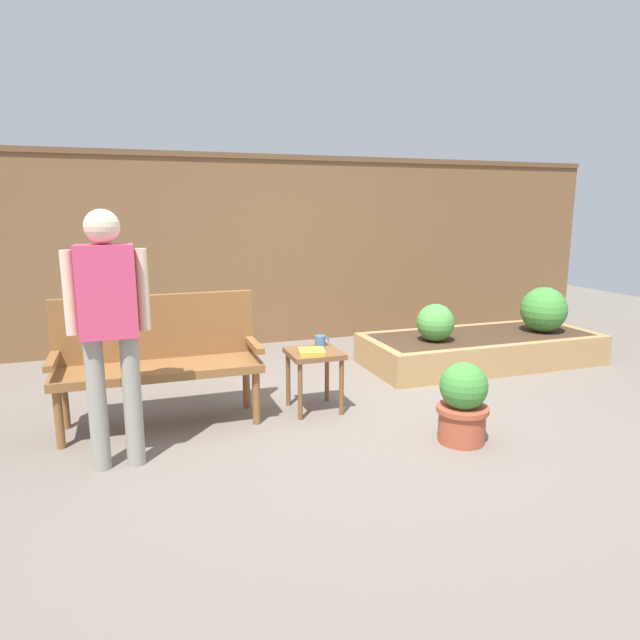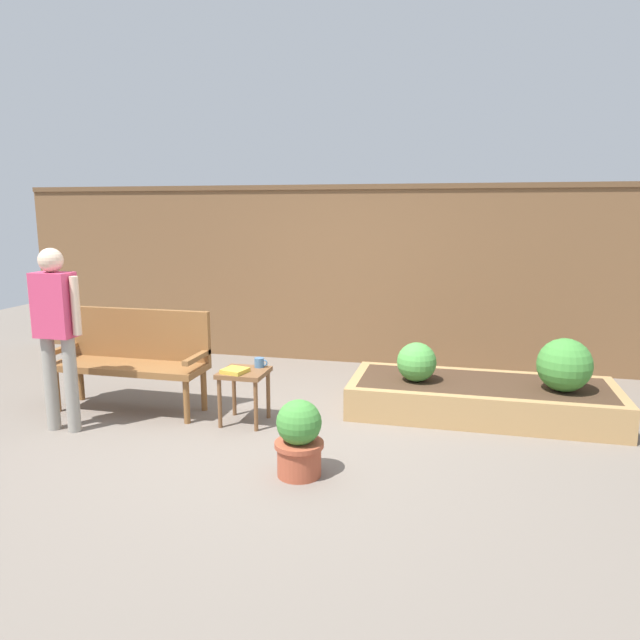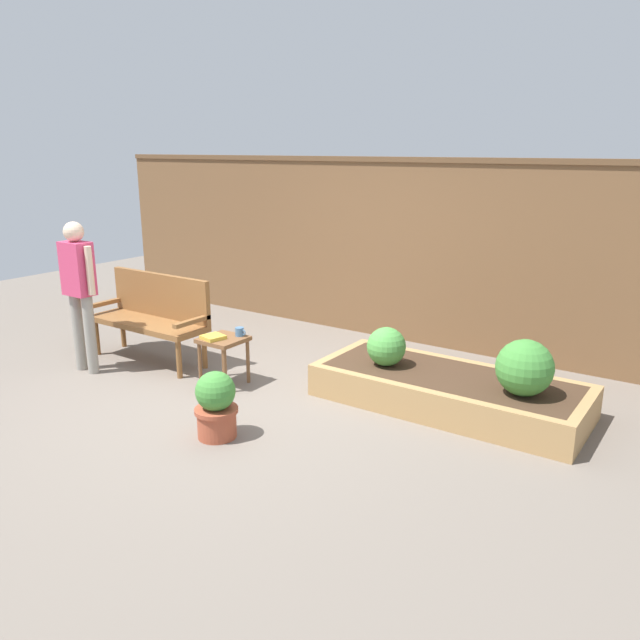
{
  "view_description": "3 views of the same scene",
  "coord_description": "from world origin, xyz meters",
  "px_view_note": "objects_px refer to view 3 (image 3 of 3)",
  "views": [
    {
      "loc": [
        -1.66,
        -3.7,
        1.56
      ],
      "look_at": [
        -0.18,
        0.59,
        0.65
      ],
      "focal_mm": 31.21,
      "sensor_mm": 36.0,
      "label": 1
    },
    {
      "loc": [
        1.49,
        -4.45,
        1.87
      ],
      "look_at": [
        0.29,
        0.44,
        0.92
      ],
      "focal_mm": 33.17,
      "sensor_mm": 36.0,
      "label": 2
    },
    {
      "loc": [
        3.72,
        -4.0,
        2.27
      ],
      "look_at": [
        0.54,
        0.63,
        0.71
      ],
      "focal_mm": 35.11,
      "sensor_mm": 36.0,
      "label": 3
    }
  ],
  "objects_px": {
    "side_table": "(223,346)",
    "book_on_table": "(213,337)",
    "garden_bench": "(153,311)",
    "shrub_near_bench": "(386,347)",
    "potted_boxwood": "(216,405)",
    "person_by_bench": "(79,284)",
    "shrub_far_corner": "(525,368)",
    "cup_on_table": "(240,332)"
  },
  "relations": [
    {
      "from": "side_table",
      "to": "shrub_near_bench",
      "type": "xyz_separation_m",
      "value": [
        1.45,
        0.65,
        0.08
      ]
    },
    {
      "from": "cup_on_table",
      "to": "shrub_near_bench",
      "type": "distance_m",
      "value": 1.44
    },
    {
      "from": "person_by_bench",
      "to": "book_on_table",
      "type": "bearing_deg",
      "value": 17.91
    },
    {
      "from": "shrub_near_bench",
      "to": "potted_boxwood",
      "type": "bearing_deg",
      "value": -114.08
    },
    {
      "from": "garden_bench",
      "to": "shrub_near_bench",
      "type": "height_order",
      "value": "garden_bench"
    },
    {
      "from": "shrub_far_corner",
      "to": "book_on_table",
      "type": "bearing_deg",
      "value": -165.21
    },
    {
      "from": "potted_boxwood",
      "to": "side_table",
      "type": "bearing_deg",
      "value": 129.91
    },
    {
      "from": "shrub_near_bench",
      "to": "shrub_far_corner",
      "type": "distance_m",
      "value": 1.28
    },
    {
      "from": "cup_on_table",
      "to": "book_on_table",
      "type": "xyz_separation_m",
      "value": [
        -0.15,
        -0.22,
        -0.02
      ]
    },
    {
      "from": "potted_boxwood",
      "to": "shrub_near_bench",
      "type": "relative_size",
      "value": 1.53
    },
    {
      "from": "garden_bench",
      "to": "book_on_table",
      "type": "bearing_deg",
      "value": -11.6
    },
    {
      "from": "book_on_table",
      "to": "potted_boxwood",
      "type": "distance_m",
      "value": 1.17
    },
    {
      "from": "cup_on_table",
      "to": "shrub_far_corner",
      "type": "xyz_separation_m",
      "value": [
        2.62,
        0.51,
        0.01
      ]
    },
    {
      "from": "garden_bench",
      "to": "potted_boxwood",
      "type": "relative_size",
      "value": 2.59
    },
    {
      "from": "shrub_near_bench",
      "to": "shrub_far_corner",
      "type": "bearing_deg",
      "value": 0.0
    },
    {
      "from": "shrub_near_bench",
      "to": "person_by_bench",
      "type": "distance_m",
      "value": 3.16
    },
    {
      "from": "side_table",
      "to": "shrub_far_corner",
      "type": "height_order",
      "value": "shrub_far_corner"
    },
    {
      "from": "book_on_table",
      "to": "person_by_bench",
      "type": "bearing_deg",
      "value": -149.34
    },
    {
      "from": "garden_bench",
      "to": "shrub_far_corner",
      "type": "distance_m",
      "value": 3.91
    },
    {
      "from": "cup_on_table",
      "to": "book_on_table",
      "type": "bearing_deg",
      "value": -123.65
    },
    {
      "from": "side_table",
      "to": "potted_boxwood",
      "type": "height_order",
      "value": "potted_boxwood"
    },
    {
      "from": "cup_on_table",
      "to": "shrub_far_corner",
      "type": "bearing_deg",
      "value": 11.02
    },
    {
      "from": "book_on_table",
      "to": "person_by_bench",
      "type": "relative_size",
      "value": 0.12
    },
    {
      "from": "side_table",
      "to": "person_by_bench",
      "type": "distance_m",
      "value": 1.63
    },
    {
      "from": "shrub_near_bench",
      "to": "book_on_table",
      "type": "bearing_deg",
      "value": -153.94
    },
    {
      "from": "potted_boxwood",
      "to": "book_on_table",
      "type": "bearing_deg",
      "value": 134.51
    },
    {
      "from": "garden_bench",
      "to": "book_on_table",
      "type": "xyz_separation_m",
      "value": [
        1.1,
        -0.23,
        -0.05
      ]
    },
    {
      "from": "shrub_near_bench",
      "to": "shrub_far_corner",
      "type": "relative_size",
      "value": 0.78
    },
    {
      "from": "garden_bench",
      "to": "cup_on_table",
      "type": "height_order",
      "value": "garden_bench"
    },
    {
      "from": "shrub_far_corner",
      "to": "person_by_bench",
      "type": "height_order",
      "value": "person_by_bench"
    },
    {
      "from": "potted_boxwood",
      "to": "person_by_bench",
      "type": "height_order",
      "value": "person_by_bench"
    },
    {
      "from": "book_on_table",
      "to": "garden_bench",
      "type": "bearing_deg",
      "value": -178.85
    },
    {
      "from": "garden_bench",
      "to": "person_by_bench",
      "type": "height_order",
      "value": "person_by_bench"
    },
    {
      "from": "shrub_near_bench",
      "to": "person_by_bench",
      "type": "height_order",
      "value": "person_by_bench"
    },
    {
      "from": "garden_bench",
      "to": "shrub_near_bench",
      "type": "distance_m",
      "value": 2.65
    },
    {
      "from": "side_table",
      "to": "person_by_bench",
      "type": "bearing_deg",
      "value": -159.61
    },
    {
      "from": "side_table",
      "to": "book_on_table",
      "type": "relative_size",
      "value": 2.48
    },
    {
      "from": "cup_on_table",
      "to": "person_by_bench",
      "type": "xyz_separation_m",
      "value": [
        -1.54,
        -0.67,
        0.41
      ]
    },
    {
      "from": "side_table",
      "to": "book_on_table",
      "type": "distance_m",
      "value": 0.14
    },
    {
      "from": "garden_bench",
      "to": "side_table",
      "type": "height_order",
      "value": "garden_bench"
    },
    {
      "from": "potted_boxwood",
      "to": "shrub_far_corner",
      "type": "bearing_deg",
      "value": 38.22
    },
    {
      "from": "side_table",
      "to": "shrub_near_bench",
      "type": "relative_size",
      "value": 1.32
    }
  ]
}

